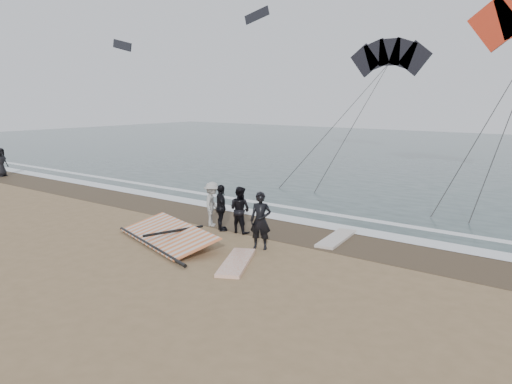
# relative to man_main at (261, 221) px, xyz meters

# --- Properties ---
(ground) EXTENTS (120.00, 120.00, 0.00)m
(ground) POSITION_rel_man_main_xyz_m (-0.35, -2.13, -0.92)
(ground) COLOR #8C704C
(ground) RESTS_ON ground
(sea) EXTENTS (120.00, 54.00, 0.02)m
(sea) POSITION_rel_man_main_xyz_m (-0.35, 30.87, -0.90)
(sea) COLOR #233838
(sea) RESTS_ON ground
(wet_sand) EXTENTS (120.00, 2.80, 0.01)m
(wet_sand) POSITION_rel_man_main_xyz_m (-0.35, 2.37, -0.91)
(wet_sand) COLOR #4C3D2B
(wet_sand) RESTS_ON ground
(foam_near) EXTENTS (120.00, 0.90, 0.01)m
(foam_near) POSITION_rel_man_main_xyz_m (-0.35, 3.77, -0.89)
(foam_near) COLOR white
(foam_near) RESTS_ON sea
(foam_far) EXTENTS (120.00, 0.45, 0.01)m
(foam_far) POSITION_rel_man_main_xyz_m (-0.35, 5.47, -0.89)
(foam_far) COLOR white
(foam_far) RESTS_ON sea
(man_main) EXTENTS (0.79, 0.67, 1.83)m
(man_main) POSITION_rel_man_main_xyz_m (0.00, 0.00, 0.00)
(man_main) COLOR black
(man_main) RESTS_ON ground
(board_white) EXTENTS (1.71, 2.47, 0.10)m
(board_white) POSITION_rel_man_main_xyz_m (0.32, -1.59, -0.87)
(board_white) COLOR white
(board_white) RESTS_ON ground
(board_cream) EXTENTS (0.97, 2.43, 0.10)m
(board_cream) POSITION_rel_man_main_xyz_m (1.44, 2.34, -0.87)
(board_cream) COLOR beige
(board_cream) RESTS_ON ground
(trio_cluster) EXTENTS (2.35, 1.39, 1.68)m
(trio_cluster) POSITION_rel_man_main_xyz_m (-2.50, 1.08, -0.08)
(trio_cluster) COLOR black
(trio_cluster) RESTS_ON ground
(sail_rig) EXTENTS (4.72, 2.97, 0.52)m
(sail_rig) POSITION_rel_man_main_xyz_m (-2.89, -1.19, -0.72)
(sail_rig) COLOR black
(sail_rig) RESTS_ON ground
(kite_dark) EXTENTS (7.16, 8.21, 17.91)m
(kite_dark) POSITION_rel_man_main_xyz_m (-6.58, 25.01, 6.59)
(kite_dark) COLOR black
(kite_dark) RESTS_ON ground
(distant_kites) EXTENTS (17.07, 6.12, 4.14)m
(distant_kites) POSITION_rel_man_main_xyz_m (-29.89, 26.87, 10.63)
(distant_kites) COLOR black
(distant_kites) RESTS_ON ground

